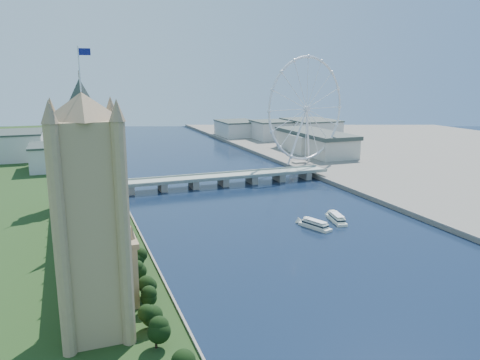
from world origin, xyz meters
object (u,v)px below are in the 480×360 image
tour_boat_far (336,222)px  london_eye (307,109)px  victoria_tower (90,211)px  tour_boat_near (315,228)px

tour_boat_far → london_eye: bearing=79.9°
london_eye → tour_boat_far: size_ratio=4.25×
victoria_tower → tour_boat_far: (175.55, 103.46, -54.49)m
london_eye → tour_boat_far: 222.54m
london_eye → tour_boat_far: bearing=-112.0°
tour_boat_near → tour_boat_far: (22.40, 7.82, 0.00)m
victoria_tower → tour_boat_near: size_ratio=3.87×
tour_boat_near → london_eye: bearing=44.3°
victoria_tower → tour_boat_near: victoria_tower is taller
victoria_tower → tour_boat_near: bearing=32.0°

